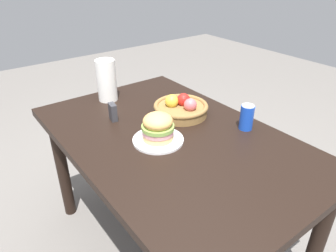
# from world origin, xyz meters

# --- Properties ---
(ground_plane) EXTENTS (8.00, 8.00, 0.00)m
(ground_plane) POSITION_xyz_m (0.00, 0.00, 0.00)
(ground_plane) COLOR slate
(dining_table) EXTENTS (1.40, 0.90, 0.75)m
(dining_table) POSITION_xyz_m (0.00, 0.00, 0.65)
(dining_table) COLOR black
(dining_table) RESTS_ON ground_plane
(plate) EXTENTS (0.23, 0.23, 0.01)m
(plate) POSITION_xyz_m (0.00, -0.08, 0.76)
(plate) COLOR white
(plate) RESTS_ON dining_table
(sandwich) EXTENTS (0.15, 0.15, 0.13)m
(sandwich) POSITION_xyz_m (0.00, -0.08, 0.83)
(sandwich) COLOR #E5BC75
(sandwich) RESTS_ON plate
(soda_can) EXTENTS (0.07, 0.07, 0.13)m
(soda_can) POSITION_xyz_m (0.16, 0.33, 0.81)
(soda_can) COLOR blue
(soda_can) RESTS_ON dining_table
(fruit_basket) EXTENTS (0.29, 0.29, 0.11)m
(fruit_basket) POSITION_xyz_m (-0.15, 0.17, 0.79)
(fruit_basket) COLOR olive
(fruit_basket) RESTS_ON dining_table
(paper_towel_roll) EXTENTS (0.11, 0.11, 0.24)m
(paper_towel_roll) POSITION_xyz_m (-0.56, -0.05, 0.87)
(paper_towel_roll) COLOR white
(paper_towel_roll) RESTS_ON dining_table
(napkin_holder) EXTENTS (0.06, 0.04, 0.09)m
(napkin_holder) POSITION_xyz_m (-0.31, -0.15, 0.80)
(napkin_holder) COLOR #333338
(napkin_holder) RESTS_ON dining_table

